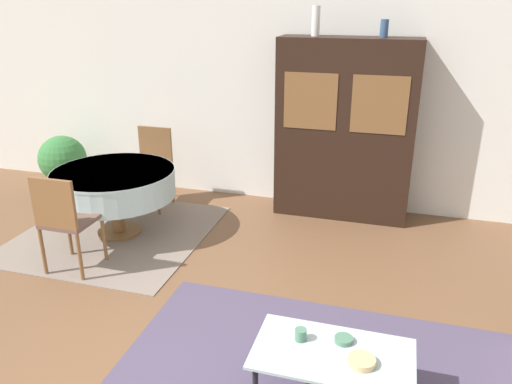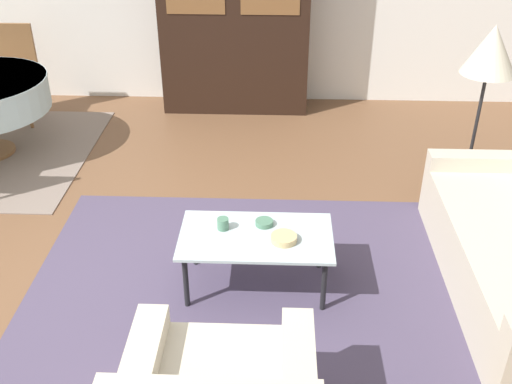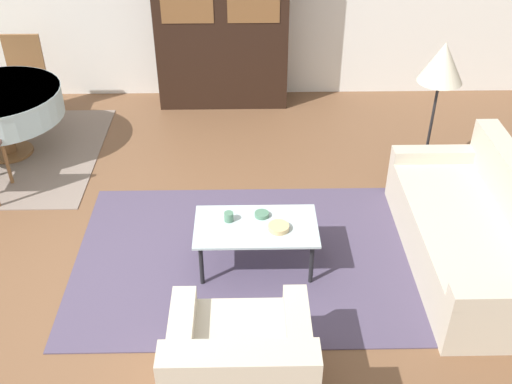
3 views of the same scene
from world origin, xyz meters
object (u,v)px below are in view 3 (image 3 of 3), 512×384
at_px(coffee_table, 256,229).
at_px(bowl_small, 262,214).
at_px(armchair, 240,369).
at_px(dining_chair_far, 24,73).
at_px(display_cabinet, 221,21).
at_px(bowl, 279,227).
at_px(couch, 476,234).
at_px(cup, 229,217).
at_px(floor_lamp, 442,67).

distance_m(coffee_table, bowl_small, 0.15).
relative_size(armchair, dining_chair_far, 0.92).
xyz_separation_m(display_cabinet, dining_chair_far, (-2.32, -0.39, -0.47)).
distance_m(display_cabinet, bowl, 3.32).
distance_m(couch, bowl, 1.65).
bearing_deg(display_cabinet, cup, -87.63).
relative_size(couch, bowl_small, 17.18).
bearing_deg(couch, bowl_small, 86.35).
distance_m(cup, bowl_small, 0.28).
bearing_deg(dining_chair_far, bowl_small, 135.74).
height_order(couch, cup, couch).
bearing_deg(bowl_small, couch, -3.65).
distance_m(armchair, floor_lamp, 3.37).
distance_m(armchair, dining_chair_far, 4.83).
xyz_separation_m(couch, display_cabinet, (-2.18, 3.15, 0.75)).
bearing_deg(coffee_table, cup, 162.89).
bearing_deg(display_cabinet, bowl_small, -82.53).
bearing_deg(floor_lamp, dining_chair_far, 161.81).
height_order(couch, display_cabinet, display_cabinet).
bearing_deg(bowl_small, bowl, -54.25).
height_order(armchair, display_cabinet, display_cabinet).
xyz_separation_m(cup, bowl, (0.40, -0.12, -0.02)).
bearing_deg(bowl, bowl_small, 125.75).
height_order(coffee_table, bowl, bowl).
bearing_deg(dining_chair_far, coffee_table, 133.89).
bearing_deg(dining_chair_far, bowl, 135.19).
xyz_separation_m(coffee_table, cup, (-0.22, 0.07, 0.08)).
bearing_deg(armchair, bowl, 76.47).
bearing_deg(dining_chair_far, floor_lamp, 161.81).
bearing_deg(display_cabinet, armchair, -87.18).
distance_m(armchair, cup, 1.41).
bearing_deg(cup, bowl, -17.24).
xyz_separation_m(dining_chair_far, floor_lamp, (4.40, -1.45, 0.64)).
xyz_separation_m(cup, bowl_small, (0.27, 0.06, -0.02)).
bearing_deg(floor_lamp, couch, -86.14).
relative_size(display_cabinet, cup, 26.35).
bearing_deg(cup, coffee_table, -17.11).
xyz_separation_m(floor_lamp, bowl, (-1.56, -1.38, -0.78)).
bearing_deg(display_cabinet, dining_chair_far, -170.38).
relative_size(cup, bowl, 0.47).
relative_size(armchair, display_cabinet, 0.44).
distance_m(dining_chair_far, floor_lamp, 4.68).
bearing_deg(floor_lamp, cup, -147.35).
xyz_separation_m(couch, cup, (-2.05, 0.06, 0.17)).
bearing_deg(coffee_table, floor_lamp, 37.26).
distance_m(armchair, coffee_table, 1.34).
bearing_deg(bowl, coffee_table, 162.59).
bearing_deg(floor_lamp, coffee_table, -142.74).
bearing_deg(couch, display_cabinet, 34.62).
xyz_separation_m(bowl, bowl_small, (-0.13, 0.18, -0.00)).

